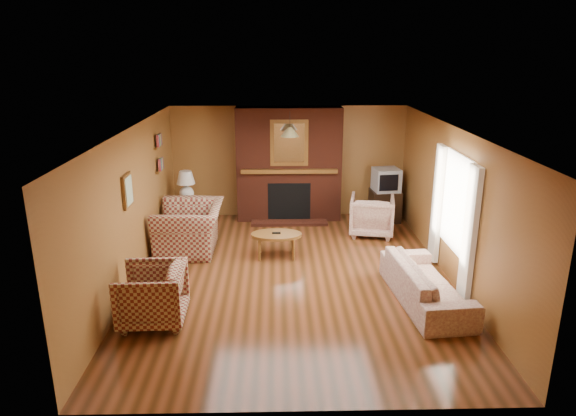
{
  "coord_description": "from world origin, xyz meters",
  "views": [
    {
      "loc": [
        -0.27,
        -7.64,
        3.57
      ],
      "look_at": [
        -0.08,
        0.6,
        0.98
      ],
      "focal_mm": 32.0,
      "sensor_mm": 36.0,
      "label": 1
    }
  ],
  "objects_px": {
    "floral_armchair": "(372,215)",
    "crt_tv": "(386,180)",
    "fireplace": "(289,165)",
    "plaid_loveseat": "(190,228)",
    "table_lamp": "(186,184)",
    "coffee_table": "(276,236)",
    "plaid_armchair": "(152,295)",
    "tv_stand": "(385,206)",
    "side_table": "(188,214)",
    "floral_sofa": "(426,283)"
  },
  "relations": [
    {
      "from": "coffee_table",
      "to": "table_lamp",
      "type": "relative_size",
      "value": 1.46
    },
    {
      "from": "plaid_loveseat",
      "to": "floral_armchair",
      "type": "xyz_separation_m",
      "value": [
        3.47,
        0.77,
        -0.04
      ]
    },
    {
      "from": "fireplace",
      "to": "floral_armchair",
      "type": "xyz_separation_m",
      "value": [
        1.62,
        -1.03,
        -0.79
      ]
    },
    {
      "from": "table_lamp",
      "to": "crt_tv",
      "type": "relative_size",
      "value": 1.06
    },
    {
      "from": "plaid_loveseat",
      "to": "side_table",
      "type": "distance_m",
      "value": 1.3
    },
    {
      "from": "floral_sofa",
      "to": "crt_tv",
      "type": "xyz_separation_m",
      "value": [
        0.15,
        3.69,
        0.61
      ]
    },
    {
      "from": "floral_sofa",
      "to": "fireplace",
      "type": "bearing_deg",
      "value": 20.83
    },
    {
      "from": "side_table",
      "to": "crt_tv",
      "type": "distance_m",
      "value": 4.21
    },
    {
      "from": "fireplace",
      "to": "coffee_table",
      "type": "bearing_deg",
      "value": -97.34
    },
    {
      "from": "fireplace",
      "to": "crt_tv",
      "type": "bearing_deg",
      "value": -5.3
    },
    {
      "from": "crt_tv",
      "to": "fireplace",
      "type": "bearing_deg",
      "value": 174.7
    },
    {
      "from": "fireplace",
      "to": "coffee_table",
      "type": "height_order",
      "value": "fireplace"
    },
    {
      "from": "fireplace",
      "to": "table_lamp",
      "type": "height_order",
      "value": "fireplace"
    },
    {
      "from": "floral_armchair",
      "to": "table_lamp",
      "type": "height_order",
      "value": "table_lamp"
    },
    {
      "from": "floral_sofa",
      "to": "floral_armchair",
      "type": "bearing_deg",
      "value": 0.43
    },
    {
      "from": "plaid_armchair",
      "to": "side_table",
      "type": "bearing_deg",
      "value": -179.52
    },
    {
      "from": "fireplace",
      "to": "floral_armchair",
      "type": "height_order",
      "value": "fireplace"
    },
    {
      "from": "floral_armchair",
      "to": "coffee_table",
      "type": "height_order",
      "value": "floral_armchair"
    },
    {
      "from": "fireplace",
      "to": "floral_armchair",
      "type": "distance_m",
      "value": 2.07
    },
    {
      "from": "floral_sofa",
      "to": "side_table",
      "type": "xyz_separation_m",
      "value": [
        -4.0,
        3.35,
        -0.0
      ]
    },
    {
      "from": "fireplace",
      "to": "table_lamp",
      "type": "xyz_separation_m",
      "value": [
        -2.1,
        -0.53,
        -0.26
      ]
    },
    {
      "from": "side_table",
      "to": "tv_stand",
      "type": "xyz_separation_m",
      "value": [
        4.15,
        0.35,
        0.04
      ]
    },
    {
      "from": "coffee_table",
      "to": "table_lamp",
      "type": "distance_m",
      "value": 2.49
    },
    {
      "from": "plaid_armchair",
      "to": "floral_sofa",
      "type": "distance_m",
      "value": 3.88
    },
    {
      "from": "plaid_armchair",
      "to": "tv_stand",
      "type": "xyz_separation_m",
      "value": [
        4.0,
        4.2,
        -0.07
      ]
    },
    {
      "from": "floral_armchair",
      "to": "crt_tv",
      "type": "relative_size",
      "value": 1.49
    },
    {
      "from": "plaid_loveseat",
      "to": "table_lamp",
      "type": "height_order",
      "value": "table_lamp"
    },
    {
      "from": "fireplace",
      "to": "floral_sofa",
      "type": "height_order",
      "value": "fireplace"
    },
    {
      "from": "plaid_armchair",
      "to": "tv_stand",
      "type": "height_order",
      "value": "plaid_armchair"
    },
    {
      "from": "tv_stand",
      "to": "table_lamp",
      "type": "bearing_deg",
      "value": -177.5
    },
    {
      "from": "plaid_armchair",
      "to": "floral_armchair",
      "type": "relative_size",
      "value": 1.02
    },
    {
      "from": "floral_armchair",
      "to": "fireplace",
      "type": "bearing_deg",
      "value": -21.33
    },
    {
      "from": "tv_stand",
      "to": "crt_tv",
      "type": "height_order",
      "value": "crt_tv"
    },
    {
      "from": "floral_armchair",
      "to": "side_table",
      "type": "height_order",
      "value": "floral_armchair"
    },
    {
      "from": "crt_tv",
      "to": "coffee_table",
      "type": "bearing_deg",
      "value": -139.97
    },
    {
      "from": "table_lamp",
      "to": "coffee_table",
      "type": "bearing_deg",
      "value": -41.43
    },
    {
      "from": "coffee_table",
      "to": "crt_tv",
      "type": "height_order",
      "value": "crt_tv"
    },
    {
      "from": "plaid_armchair",
      "to": "floral_armchair",
      "type": "height_order",
      "value": "plaid_armchair"
    },
    {
      "from": "plaid_loveseat",
      "to": "table_lamp",
      "type": "distance_m",
      "value": 1.38
    },
    {
      "from": "floral_armchair",
      "to": "crt_tv",
      "type": "bearing_deg",
      "value": -106.15
    },
    {
      "from": "side_table",
      "to": "crt_tv",
      "type": "xyz_separation_m",
      "value": [
        4.15,
        0.34,
        0.61
      ]
    },
    {
      "from": "floral_sofa",
      "to": "tv_stand",
      "type": "bearing_deg",
      "value": -7.55
    },
    {
      "from": "floral_sofa",
      "to": "tv_stand",
      "type": "xyz_separation_m",
      "value": [
        0.15,
        3.7,
        0.04
      ]
    },
    {
      "from": "floral_armchair",
      "to": "crt_tv",
      "type": "xyz_separation_m",
      "value": [
        0.43,
        0.84,
        0.51
      ]
    },
    {
      "from": "side_table",
      "to": "tv_stand",
      "type": "bearing_deg",
      "value": 4.82
    },
    {
      "from": "plaid_loveseat",
      "to": "crt_tv",
      "type": "relative_size",
      "value": 2.3
    },
    {
      "from": "floral_sofa",
      "to": "side_table",
      "type": "height_order",
      "value": "floral_sofa"
    },
    {
      "from": "side_table",
      "to": "tv_stand",
      "type": "height_order",
      "value": "tv_stand"
    },
    {
      "from": "fireplace",
      "to": "plaid_armchair",
      "type": "height_order",
      "value": "fireplace"
    },
    {
      "from": "plaid_armchair",
      "to": "crt_tv",
      "type": "distance_m",
      "value": 5.82
    }
  ]
}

